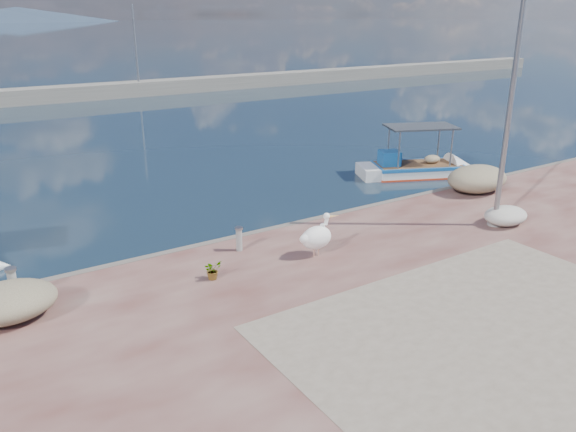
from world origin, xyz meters
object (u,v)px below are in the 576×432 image
Objects in this scene: lamp_post at (508,119)px; bollard_near at (239,238)px; boat_right at (416,171)px; pelican at (317,237)px.

bollard_near is at bearing 161.70° from lamp_post.
boat_right reaches higher than pelican.
lamp_post reaches higher than bollard_near.
lamp_post reaches higher than pelican.
boat_right is 0.79× the size of lamp_post.
boat_right reaches higher than bollard_near.
lamp_post reaches higher than boat_right.
pelican is 1.73× the size of bollard_near.
pelican is 2.17m from bollard_near.
boat_right is 8.35m from lamp_post.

